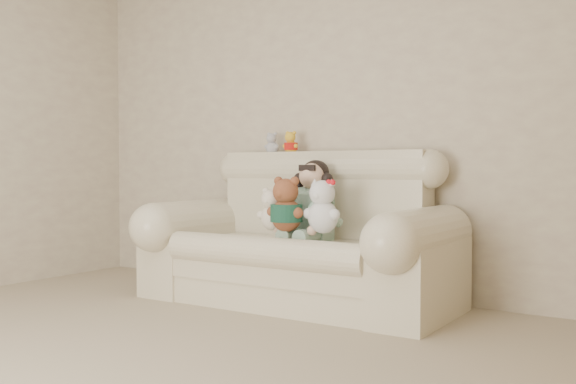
{
  "coord_description": "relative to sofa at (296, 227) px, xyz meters",
  "views": [
    {
      "loc": [
        2.32,
        -1.66,
        0.9
      ],
      "look_at": [
        0.0,
        1.9,
        0.75
      ],
      "focal_mm": 40.57,
      "sensor_mm": 36.0,
      "label": 1
    }
  ],
  "objects": [
    {
      "name": "wall_back",
      "position": [
        -0.0,
        0.5,
        0.78
      ],
      "size": [
        4.5,
        0.0,
        4.5
      ],
      "primitive_type": "plane",
      "rotation": [
        1.57,
        0.0,
        0.0
      ],
      "color": "beige",
      "rests_on": "ground"
    },
    {
      "name": "sofa",
      "position": [
        0.0,
        0.0,
        0.0
      ],
      "size": [
        2.1,
        0.95,
        1.03
      ],
      "primitive_type": null,
      "color": "beige",
      "rests_on": "floor"
    },
    {
      "name": "seated_child",
      "position": [
        0.08,
        0.08,
        0.18
      ],
      "size": [
        0.35,
        0.42,
        0.55
      ],
      "primitive_type": null,
      "rotation": [
        0.0,
        0.0,
        -0.05
      ],
      "color": "#286F4B",
      "rests_on": "sofa"
    },
    {
      "name": "brown_teddy",
      "position": [
        0.03,
        -0.17,
        0.19
      ],
      "size": [
        0.32,
        0.28,
        0.41
      ],
      "primitive_type": null,
      "rotation": [
        0.0,
        0.0,
        0.35
      ],
      "color": "brown",
      "rests_on": "sofa"
    },
    {
      "name": "white_cat",
      "position": [
        0.28,
        -0.12,
        0.19
      ],
      "size": [
        0.26,
        0.21,
        0.4
      ],
      "primitive_type": null,
      "rotation": [
        0.0,
        0.0,
        -0.03
      ],
      "color": "white",
      "rests_on": "sofa"
    },
    {
      "name": "cream_teddy",
      "position": [
        -0.09,
        -0.15,
        0.15
      ],
      "size": [
        0.25,
        0.22,
        0.33
      ],
      "primitive_type": null,
      "rotation": [
        0.0,
        0.0,
        -0.31
      ],
      "color": "white",
      "rests_on": "sofa"
    },
    {
      "name": "yellow_mini_bear",
      "position": [
        -0.26,
        0.34,
        0.59
      ],
      "size": [
        0.14,
        0.11,
        0.2
      ],
      "primitive_type": null,
      "rotation": [
        0.0,
        0.0,
        0.14
      ],
      "color": "#FFB135",
      "rests_on": "sofa"
    },
    {
      "name": "grey_mini_plush",
      "position": [
        -0.45,
        0.37,
        0.59
      ],
      "size": [
        0.15,
        0.13,
        0.19
      ],
      "primitive_type": null,
      "rotation": [
        0.0,
        0.0,
        0.34
      ],
      "color": "silver",
      "rests_on": "sofa"
    }
  ]
}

